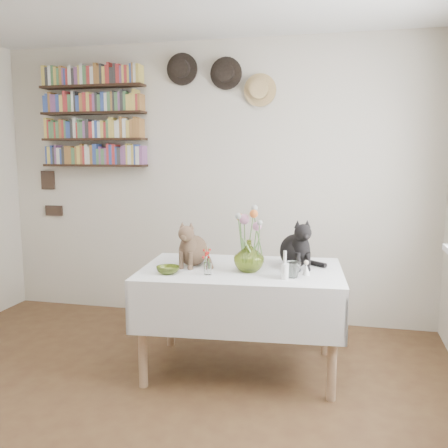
% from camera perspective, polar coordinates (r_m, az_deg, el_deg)
% --- Properties ---
extents(room, '(4.08, 4.58, 2.58)m').
position_cam_1_polar(room, '(2.45, -15.08, 1.54)').
color(room, brown).
rests_on(room, ground).
extents(dining_table, '(1.43, 0.99, 0.73)m').
position_cam_1_polar(dining_table, '(3.49, 2.00, -7.97)').
color(dining_table, white).
rests_on(dining_table, room).
extents(tabby_cat, '(0.25, 0.30, 0.33)m').
position_cam_1_polar(tabby_cat, '(3.52, -3.55, -2.09)').
color(tabby_cat, brown).
rests_on(tabby_cat, dining_table).
extents(black_cat, '(0.35, 0.37, 0.35)m').
position_cam_1_polar(black_cat, '(3.49, 8.14, -2.04)').
color(black_cat, black).
rests_on(black_cat, dining_table).
extents(flower_vase, '(0.21, 0.21, 0.21)m').
position_cam_1_polar(flower_vase, '(3.34, 2.87, -3.65)').
color(flower_vase, '#A1B846').
rests_on(flower_vase, dining_table).
extents(green_bowl, '(0.18, 0.18, 0.05)m').
position_cam_1_polar(green_bowl, '(3.32, -6.42, -5.24)').
color(green_bowl, '#A1B846').
rests_on(green_bowl, dining_table).
extents(drinking_glass, '(0.13, 0.13, 0.10)m').
position_cam_1_polar(drinking_glass, '(3.22, 7.83, -5.18)').
color(drinking_glass, white).
rests_on(drinking_glass, dining_table).
extents(candlestick, '(0.05, 0.05, 0.18)m').
position_cam_1_polar(candlestick, '(3.17, 6.95, -5.21)').
color(candlestick, white).
rests_on(candlestick, dining_table).
extents(berry_jar, '(0.05, 0.05, 0.20)m').
position_cam_1_polar(berry_jar, '(3.26, -1.88, -4.29)').
color(berry_jar, white).
rests_on(berry_jar, dining_table).
extents(porcelain_figurine, '(0.05, 0.05, 0.10)m').
position_cam_1_polar(porcelain_figurine, '(3.30, 9.38, -5.04)').
color(porcelain_figurine, white).
rests_on(porcelain_figurine, dining_table).
extents(flower_bouquet, '(0.17, 0.13, 0.39)m').
position_cam_1_polar(flower_bouquet, '(3.31, 2.94, 0.34)').
color(flower_bouquet, '#4C7233').
rests_on(flower_bouquet, flower_vase).
extents(bookshelf_unit, '(1.00, 0.16, 0.91)m').
position_cam_1_polar(bookshelf_unit, '(4.87, -14.70, 11.72)').
color(bookshelf_unit, black).
rests_on(bookshelf_unit, room).
extents(wall_hats, '(0.98, 0.09, 0.48)m').
position_cam_1_polar(wall_hats, '(4.50, -0.26, 16.45)').
color(wall_hats, black).
rests_on(wall_hats, room).
extents(wall_art_plaques, '(0.21, 0.02, 0.44)m').
position_cam_1_polar(wall_art_plaques, '(5.20, -19.22, 3.38)').
color(wall_art_plaques, '#38281E').
rests_on(wall_art_plaques, room).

